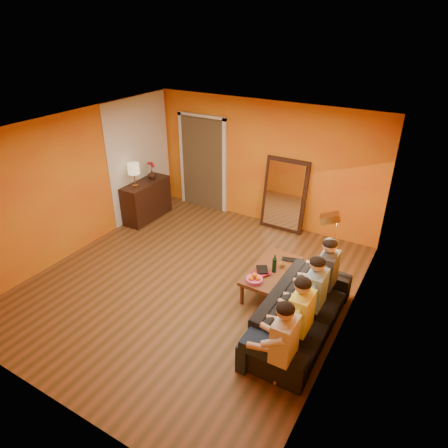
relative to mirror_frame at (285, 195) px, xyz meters
The scene contains 27 objects.
room_shell 2.39m from the mirror_frame, 103.68° to the right, with size 5.00×5.50×2.60m.
white_accent 3.21m from the mirror_frame, 163.83° to the right, with size 0.02×1.90×2.58m, color white.
doorway_recess 2.08m from the mirror_frame, behind, with size 1.06×0.30×2.10m, color #3F2D19.
door_jamb_left 2.64m from the mirror_frame, behind, with size 0.08×0.06×2.20m, color white.
door_jamb_right 1.51m from the mirror_frame, behind, with size 0.08×0.06×2.20m, color white.
door_header 2.46m from the mirror_frame, behind, with size 1.22×0.06×0.08m, color white.
mirror_frame is the anchor object (origin of this frame).
mirror_glass 0.04m from the mirror_frame, 90.00° to the right, with size 0.78×0.02×1.36m, color white.
sideboard 3.01m from the mirror_frame, 158.84° to the right, with size 0.44×1.18×0.85m, color #321910.
table_lamp 3.13m from the mirror_frame, 153.68° to the right, with size 0.24×0.24×0.51m, color beige, non-canonical shape.
sofa 3.16m from the mirror_frame, 62.43° to the right, with size 0.86×2.20×0.64m, color black.
coffee_table 2.32m from the mirror_frame, 71.72° to the right, with size 0.62×1.22×0.42m, color brown, non-canonical shape.
floor_lamp 2.37m from the mirror_frame, 49.20° to the right, with size 0.30×0.24×1.44m, color #AB7432, non-canonical shape.
dog 3.95m from the mirror_frame, 66.72° to the right, with size 0.34×0.52×0.62m, color #AF734F, non-canonical shape.
person_far_left 4.10m from the mirror_frame, 67.30° to the right, with size 0.70×0.44×1.22m, color beige, non-canonical shape.
person_mid_left 3.60m from the mirror_frame, 63.91° to the right, with size 0.70×0.44×1.22m, color #F3EE51, non-canonical shape.
person_mid_right 3.11m from the mirror_frame, 59.45° to the right, with size 0.70×0.44×1.22m, color #7BA0BE, non-canonical shape.
person_far_right 2.65m from the mirror_frame, 53.40° to the right, with size 0.70×0.44×1.22m, color #35353A, non-canonical shape.
fruit_bowl 2.67m from the mirror_frame, 76.82° to the right, with size 0.26×0.26×0.16m, color #D14A88, non-canonical shape.
wine_bottle 2.32m from the mirror_frame, 70.93° to the right, with size 0.07×0.07×0.31m, color black.
tumbler 2.20m from the mirror_frame, 67.73° to the right, with size 0.10×0.10×0.09m, color #B27F3F.
laptop 2.02m from the mirror_frame, 63.62° to the right, with size 0.30×0.20×0.02m, color black.
book_lower 2.42m from the mirror_frame, 77.32° to the right, with size 0.17×0.22×0.02m, color #321910.
book_mid 2.41m from the mirror_frame, 77.03° to the right, with size 0.20×0.27×0.02m, color maroon.
book_upper 2.42m from the mirror_frame, 77.37° to the right, with size 0.18×0.24×0.02m, color black.
vase 2.92m from the mirror_frame, 163.43° to the right, with size 0.18×0.18×0.19m, color #321910.
flowers 2.94m from the mirror_frame, 163.43° to the right, with size 0.17×0.17×0.39m, color maroon, non-canonical shape.
Camera 1 is at (3.28, -4.51, 4.06)m, focal length 32.00 mm.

